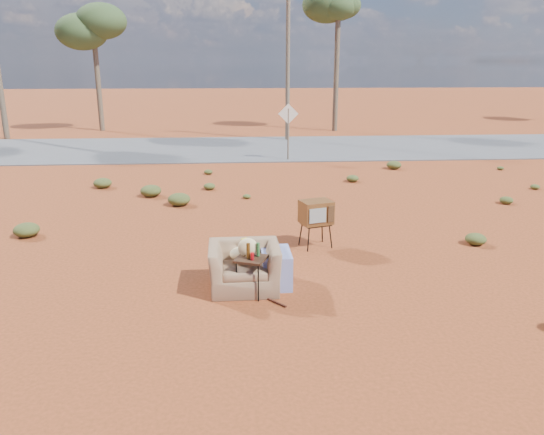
{
  "coord_description": "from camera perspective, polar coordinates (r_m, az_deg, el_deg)",
  "views": [
    {
      "loc": [
        -0.54,
        -8.51,
        3.74
      ],
      "look_at": [
        0.14,
        1.41,
        0.8
      ],
      "focal_mm": 35.0,
      "sensor_mm": 36.0,
      "label": 1
    }
  ],
  "objects": [
    {
      "name": "side_table",
      "position": [
        8.68,
        -2.41,
        -4.11
      ],
      "size": [
        0.6,
        0.6,
        0.94
      ],
      "rotation": [
        0.0,
        0.0,
        -0.37
      ],
      "color": "#342112",
      "rests_on": "ground"
    },
    {
      "name": "highway",
      "position": [
        23.8,
        -2.61,
        7.46
      ],
      "size": [
        140.0,
        7.0,
        0.04
      ],
      "primitive_type": "cube",
      "color": "#565659",
      "rests_on": "ground"
    },
    {
      "name": "ground",
      "position": [
        9.31,
        -0.28,
        -7.21
      ],
      "size": [
        140.0,
        140.0,
        0.0
      ],
      "primitive_type": "plane",
      "color": "#993D1E",
      "rests_on": "ground"
    },
    {
      "name": "eucalyptus_near_left",
      "position": [
        31.45,
        -18.68,
        18.77
      ],
      "size": [
        3.2,
        3.2,
        6.6
      ],
      "color": "brown",
      "rests_on": "ground"
    },
    {
      "name": "eucalyptus_center",
      "position": [
        30.14,
        7.17,
        21.47
      ],
      "size": [
        3.2,
        3.2,
        7.6
      ],
      "color": "brown",
      "rests_on": "ground"
    },
    {
      "name": "tv_unit",
      "position": [
        10.94,
        4.77,
        0.5
      ],
      "size": [
        0.73,
        0.65,
        0.99
      ],
      "rotation": [
        0.0,
        0.0,
        0.3
      ],
      "color": "black",
      "rests_on": "ground"
    },
    {
      "name": "rusty_bar",
      "position": [
        8.93,
        -1.78,
        -8.13
      ],
      "size": [
        0.95,
        1.11,
        0.04
      ],
      "primitive_type": "cylinder",
      "rotation": [
        0.0,
        1.57,
        -0.87
      ],
      "color": "#512215",
      "rests_on": "ground"
    },
    {
      "name": "road_sign",
      "position": [
        20.73,
        1.76,
        10.27
      ],
      "size": [
        0.78,
        0.06,
        2.19
      ],
      "color": "brown",
      "rests_on": "ground"
    },
    {
      "name": "scrub_patch",
      "position": [
        13.41,
        -5.01,
        0.84
      ],
      "size": [
        17.49,
        8.07,
        0.33
      ],
      "color": "#444F22",
      "rests_on": "ground"
    },
    {
      "name": "armchair",
      "position": [
        9.02,
        -2.35,
        -4.68
      ],
      "size": [
        1.41,
        0.91,
        1.04
      ],
      "rotation": [
        0.0,
        0.0,
        0.02
      ],
      "color": "#836347",
      "rests_on": "ground"
    },
    {
      "name": "utility_pole_center",
      "position": [
        26.13,
        1.72,
        17.36
      ],
      "size": [
        1.4,
        0.2,
        8.0
      ],
      "color": "brown",
      "rests_on": "ground"
    }
  ]
}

